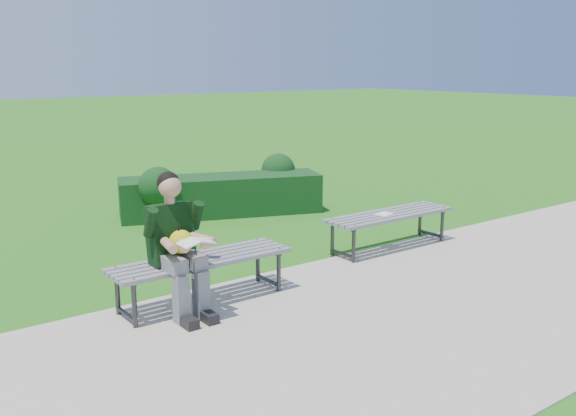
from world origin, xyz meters
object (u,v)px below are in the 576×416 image
Objects in this scene: paper_sheet at (384,214)px; hedge at (221,192)px; seated_boy at (177,240)px; bench_left at (202,263)px; bench_right at (390,217)px.

hedge is at bearing 101.12° from paper_sheet.
seated_boy is (-2.44, -3.30, 0.36)m from hedge.
seated_boy is at bearing -162.86° from bench_left.
seated_boy reaches higher than hedge.
paper_sheet is (-0.10, -0.00, 0.06)m from bench_right.
hedge reaches higher than bench_left.
bench_left is 2.74m from paper_sheet.
seated_boy reaches higher than paper_sheet.
bench_right reaches higher than paper_sheet.
hedge reaches higher than bench_right.
seated_boy is (-3.12, -0.35, 0.30)m from bench_right.
hedge is 3.86m from bench_left.
bench_left is at bearing 17.14° from seated_boy.
bench_right is at bearing 5.22° from bench_left.
bench_right is 3.16m from seated_boy.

